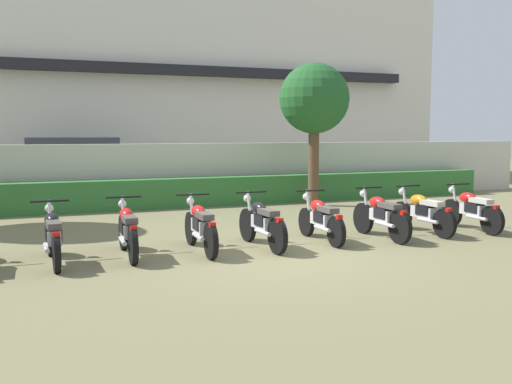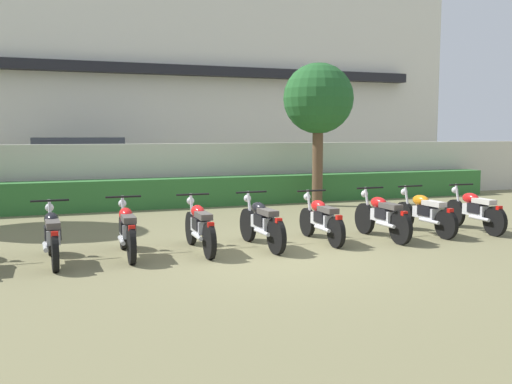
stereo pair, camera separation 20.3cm
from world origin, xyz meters
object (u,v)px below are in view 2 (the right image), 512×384
object	(u,v)px
motorcycle_in_row_4	(261,222)
motorcycle_in_row_7	(425,212)
motorcycle_in_row_6	(382,216)
motorcycle_in_row_5	(321,219)
motorcycle_in_row_1	(52,235)
motorcycle_in_row_8	(474,210)
parked_car	(86,168)
tree_far_side	(318,100)
motorcycle_in_row_2	(127,229)
motorcycle_in_row_3	(200,226)

from	to	relation	value
motorcycle_in_row_4	motorcycle_in_row_7	xyz separation A→B (m)	(3.58, 0.13, -0.01)
motorcycle_in_row_6	motorcycle_in_row_5	bearing A→B (deg)	81.39
motorcycle_in_row_1	motorcycle_in_row_7	size ratio (longest dim) A/B	0.99
motorcycle_in_row_4	motorcycle_in_row_8	distance (m)	4.74
motorcycle_in_row_4	parked_car	bearing A→B (deg)	11.85
tree_far_side	motorcycle_in_row_2	bearing A→B (deg)	-140.84
motorcycle_in_row_3	motorcycle_in_row_7	xyz separation A→B (m)	(4.70, 0.07, -0.01)
tree_far_side	motorcycle_in_row_5	distance (m)	5.85
motorcycle_in_row_2	motorcycle_in_row_8	distance (m)	7.09
parked_car	motorcycle_in_row_7	world-z (taller)	parked_car
motorcycle_in_row_1	motorcycle_in_row_3	xyz separation A→B (m)	(2.39, 0.05, 0.00)
parked_car	tree_far_side	xyz separation A→B (m)	(5.93, -4.41, 1.99)
motorcycle_in_row_7	motorcycle_in_row_2	bearing A→B (deg)	87.59
tree_far_side	parked_car	bearing A→B (deg)	143.37
motorcycle_in_row_1	motorcycle_in_row_8	bearing A→B (deg)	-92.07
motorcycle_in_row_5	motorcycle_in_row_8	size ratio (longest dim) A/B	0.99
parked_car	motorcycle_in_row_6	bearing A→B (deg)	-57.25
motorcycle_in_row_8	motorcycle_in_row_6	bearing A→B (deg)	93.01
motorcycle_in_row_1	motorcycle_in_row_6	distance (m)	5.98
motorcycle_in_row_1	motorcycle_in_row_2	xyz separation A→B (m)	(1.16, 0.09, 0.00)
motorcycle_in_row_1	motorcycle_in_row_7	distance (m)	7.09
parked_car	motorcycle_in_row_2	world-z (taller)	parked_car
tree_far_side	motorcycle_in_row_3	xyz separation A→B (m)	(-4.65, -4.83, -2.48)
parked_car	motorcycle_in_row_8	distance (m)	11.70
tree_far_side	motorcycle_in_row_5	world-z (taller)	tree_far_side
tree_far_side	motorcycle_in_row_3	distance (m)	7.15
motorcycle_in_row_3	motorcycle_in_row_1	bearing A→B (deg)	91.99
tree_far_side	motorcycle_in_row_4	distance (m)	6.52
motorcycle_in_row_3	motorcycle_in_row_7	size ratio (longest dim) A/B	1.03
tree_far_side	motorcycle_in_row_1	world-z (taller)	tree_far_side
motorcycle_in_row_3	motorcycle_in_row_4	bearing A→B (deg)	-92.30
motorcycle_in_row_2	motorcycle_in_row_4	bearing A→B (deg)	-91.10
tree_far_side	motorcycle_in_row_6	bearing A→B (deg)	-102.18
motorcycle_in_row_4	motorcycle_in_row_7	distance (m)	3.58
parked_car	tree_far_side	size ratio (longest dim) A/B	1.18
tree_far_side	motorcycle_in_row_7	bearing A→B (deg)	-89.43
motorcycle_in_row_3	motorcycle_in_row_6	xyz separation A→B (m)	(3.58, -0.11, 0.01)
motorcycle_in_row_6	parked_car	bearing A→B (deg)	26.45
tree_far_side	motorcycle_in_row_1	xyz separation A→B (m)	(-7.04, -4.87, -2.48)
parked_car	motorcycle_in_row_1	world-z (taller)	parked_car
motorcycle_in_row_1	motorcycle_in_row_4	size ratio (longest dim) A/B	0.98
motorcycle_in_row_4	motorcycle_in_row_8	bearing A→B (deg)	-92.22
motorcycle_in_row_1	motorcycle_in_row_5	size ratio (longest dim) A/B	1.04
motorcycle_in_row_5	motorcycle_in_row_8	world-z (taller)	motorcycle_in_row_8
tree_far_side	motorcycle_in_row_5	xyz separation A→B (m)	(-2.29, -4.77, -2.49)
parked_car	motorcycle_in_row_1	bearing A→B (deg)	-91.61
motorcycle_in_row_7	motorcycle_in_row_3	bearing A→B (deg)	88.14
tree_far_side	motorcycle_in_row_8	world-z (taller)	tree_far_side
parked_car	motorcycle_in_row_6	size ratio (longest dim) A/B	2.53
parked_car	motorcycle_in_row_2	bearing A→B (deg)	-84.45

